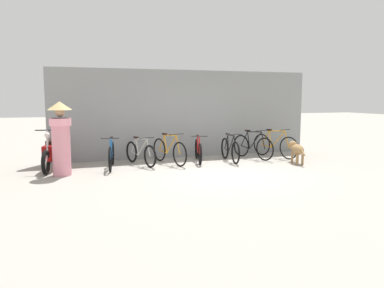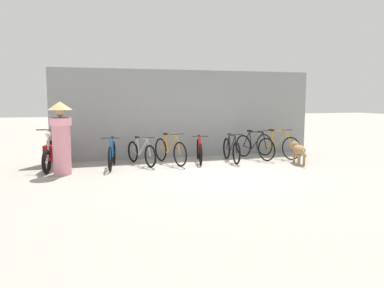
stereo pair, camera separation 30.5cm
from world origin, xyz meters
TOP-DOWN VIEW (x-y plane):
  - ground_plane at (0.00, 0.00)m, footprint 60.00×60.00m
  - shop_wall_back at (0.00, 3.02)m, footprint 8.31×0.20m
  - bicycle_0 at (-2.52, 1.72)m, footprint 0.47×1.68m
  - bicycle_1 at (-1.70, 1.95)m, footprint 0.62×1.58m
  - bicycle_2 at (-0.90, 1.88)m, footprint 0.60×1.71m
  - bicycle_3 at (-0.01, 1.92)m, footprint 0.54×1.61m
  - bicycle_4 at (0.90, 1.71)m, footprint 0.46×1.61m
  - bicycle_5 at (1.77, 1.95)m, footprint 0.60×1.63m
  - bicycle_6 at (2.55, 1.95)m, footprint 0.65×1.69m
  - motorcycle at (-4.00, 1.97)m, footprint 0.58×1.87m
  - stray_dog at (2.55, 0.80)m, footprint 0.44×1.04m
  - person_in_robes at (-3.75, 1.18)m, footprint 0.64×0.64m

SIDE VIEW (x-z plane):
  - ground_plane at x=0.00m, z-range 0.00..0.00m
  - bicycle_3 at x=-0.01m, z-range -0.07..0.72m
  - bicycle_1 at x=-1.70m, z-range -0.07..0.73m
  - bicycle_4 at x=0.90m, z-range -0.08..0.76m
  - bicycle_0 at x=-2.52m, z-range -0.08..0.77m
  - bicycle_2 at x=-0.90m, z-range -0.08..0.81m
  - bicycle_5 at x=1.77m, z-range -0.08..0.82m
  - bicycle_6 at x=2.55m, z-range -0.08..0.83m
  - stray_dog at x=2.55m, z-range 0.10..0.71m
  - motorcycle at x=-4.00m, z-range -0.10..0.98m
  - person_in_robes at x=-3.75m, z-range 0.07..1.84m
  - shop_wall_back at x=0.00m, z-range 0.00..2.70m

